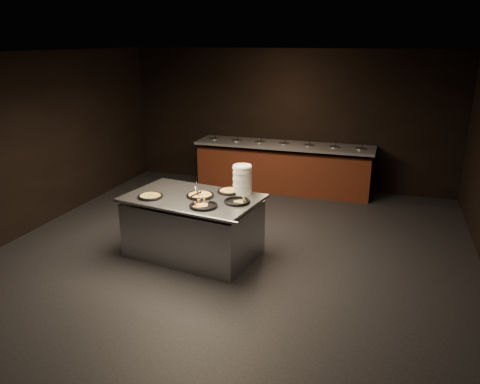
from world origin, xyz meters
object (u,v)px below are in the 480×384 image
at_px(serving_counter, 193,227).
at_px(pan_veggie_whole, 150,196).
at_px(plate_stack, 242,180).
at_px(pan_cheese_whole, 200,195).

relative_size(serving_counter, pan_veggie_whole, 5.69).
height_order(serving_counter, pan_veggie_whole, pan_veggie_whole).
height_order(serving_counter, plate_stack, plate_stack).
relative_size(serving_counter, plate_stack, 4.88).
bearing_deg(serving_counter, pan_cheese_whole, 30.81).
bearing_deg(plate_stack, serving_counter, -149.49).
height_order(serving_counter, pan_cheese_whole, pan_cheese_whole).
xyz_separation_m(serving_counter, pan_cheese_whole, (0.10, 0.04, 0.49)).
distance_m(serving_counter, pan_cheese_whole, 0.51).
bearing_deg(plate_stack, pan_veggie_whole, -153.49).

